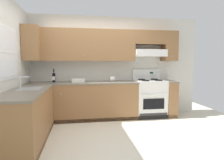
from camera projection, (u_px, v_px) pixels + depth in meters
name	position (u px, v px, depth m)	size (l,w,h in m)	color
ground_plane	(100.00, 138.00, 3.59)	(7.04, 7.04, 0.00)	beige
wall_back	(109.00, 59.00, 5.02)	(4.68, 0.57, 2.55)	silver
wall_left	(8.00, 65.00, 3.44)	(0.47, 4.00, 2.55)	silver
counter_back_run	(92.00, 101.00, 4.77)	(3.60, 0.65, 0.91)	olive
counter_left_run	(27.00, 116.00, 3.35)	(0.63, 1.91, 1.13)	olive
stove	(150.00, 98.00, 5.01)	(0.76, 0.62, 1.20)	white
wine_bottle	(54.00, 77.00, 4.65)	(0.07, 0.07, 0.32)	black
bowl	(78.00, 81.00, 4.70)	(0.30, 0.24, 0.08)	white
paper_towel_roll	(112.00, 79.00, 4.87)	(0.11, 0.12, 0.12)	white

